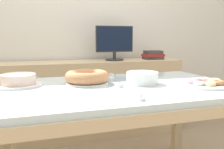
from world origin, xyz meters
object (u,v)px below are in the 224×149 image
Objects in this scene: pastry_platter at (204,83)px; plate_stack at (142,78)px; tealight_left_edge at (141,98)px; tealight_near_cakes at (156,74)px; tealight_centre at (120,85)px; book_stack at (153,55)px; cake_chocolate_round at (19,81)px; cake_golden_bundt at (87,77)px; tealight_near_front at (111,75)px; tealight_right_edge at (35,78)px; computer_monitor at (115,43)px.

pastry_platter is 1.71× the size of plate_stack.
tealight_left_edge is 0.86m from tealight_near_cakes.
tealight_centre is 1.00× the size of tealight_near_cakes.
cake_chocolate_round is at bearing -146.01° from book_stack.
cake_golden_bundt reaches higher than tealight_left_edge.
tealight_left_edge is at bearing -72.91° from cake_golden_bundt.
pastry_platter is 0.71m from tealight_near_front.
tealight_near_cakes is (0.45, 0.38, 0.00)m from tealight_centre.
plate_stack reaches higher than cake_chocolate_round.
book_stack is 1.76m from tealight_left_edge.
cake_chocolate_round reaches higher than pastry_platter.
book_stack reaches higher than pastry_platter.
cake_chocolate_round is 0.25m from tealight_right_edge.
computer_monitor is 0.49m from book_stack.
plate_stack is 5.25× the size of tealight_right_edge.
pastry_platter is 1.18m from tealight_right_edge.
tealight_right_edge is at bearing 151.49° from pastry_platter.
book_stack is 1.53m from tealight_right_edge.
tealight_right_edge is at bearing 179.19° from tealight_near_front.
tealight_centre is at bearing -100.72° from tealight_near_front.
book_stack is 0.81× the size of cake_chocolate_round.
book_stack is at bearing 61.15° from tealight_left_edge.
book_stack reaches higher than tealight_centre.
cake_golden_bundt is at bearing -133.20° from tealight_near_front.
tealight_near_cakes is at bearing 57.75° from tealight_left_edge.
tealight_near_cakes is at bearing 8.52° from cake_chocolate_round.
plate_stack reaches higher than pastry_platter.
computer_monitor is 10.60× the size of tealight_near_front.
book_stack reaches higher than cake_golden_bundt.
tealight_centre is at bearing -44.93° from cake_golden_bundt.
pastry_platter is (1.14, -0.34, -0.02)m from cake_chocolate_round.
cake_golden_bundt reaches higher than tealight_near_cakes.
tealight_right_edge is 1.00× the size of tealight_centre.
cake_chocolate_round is 0.72m from tealight_near_front.
computer_monitor is at bearing 96.10° from tealight_near_cakes.
computer_monitor is at bearing 97.67° from pastry_platter.
tealight_near_front is (-0.45, 0.55, -0.00)m from pastry_platter.
computer_monitor reaches higher than cake_golden_bundt.
computer_monitor reaches higher than tealight_near_front.
tealight_near_front is at bearing -0.81° from tealight_right_edge.
pastry_platter is at bearing -11.63° from tealight_centre.
tealight_near_front is 1.00× the size of tealight_near_cakes.
plate_stack is at bearing 18.13° from tealight_centre.
book_stack reaches higher than tealight_near_front.
tealight_right_edge is (-0.33, 0.28, -0.03)m from cake_golden_bundt.
book_stack is 1.46m from tealight_centre.
book_stack is 0.90m from tealight_near_cakes.
plate_stack is at bearing -129.69° from tealight_near_cakes.
computer_monitor is 1.27m from tealight_centre.
computer_monitor reaches higher than tealight_right_edge.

